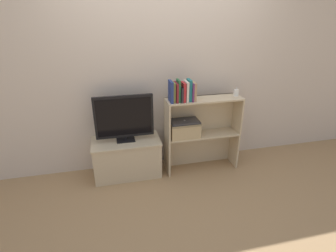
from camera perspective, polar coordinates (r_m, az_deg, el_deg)
The scene contains 19 objects.
ground_plane at distance 3.39m, azimuth 0.53°, elevation -11.04°, with size 16.00×16.00×0.00m, color #A37F56.
wall_back at distance 3.30m, azimuth -1.27°, elevation 10.94°, with size 10.00×0.05×2.40m.
tv_stand at distance 3.37m, azimuth -8.90°, elevation -6.74°, with size 0.83×0.43×0.48m.
tv at distance 3.13m, azimuth -9.52°, elevation 1.82°, with size 0.69×0.14×0.57m.
bookshelf_lower_tier at distance 3.50m, azimuth 7.00°, elevation -4.05°, with size 0.94×0.27×0.50m.
bookshelf_upper_tier at distance 3.30m, azimuth 7.42°, elevation 3.37°, with size 0.94×0.27×0.47m.
book_navy at distance 3.00m, azimuth 0.62°, elevation 7.49°, with size 0.03×0.16×0.25m.
book_olive at distance 3.01m, azimuth 1.18°, elevation 7.35°, with size 0.03×0.12×0.23m.
book_maroon at distance 3.02m, azimuth 1.77°, elevation 7.36°, with size 0.02×0.16×0.22m.
book_forest at distance 3.02m, azimuth 2.26°, elevation 7.70°, with size 0.02×0.13×0.26m.
book_charcoal at distance 3.05m, azimuth 2.81°, elevation 6.97°, with size 0.02×0.15×0.17m.
book_crimson at distance 3.05m, azimuth 3.35°, elevation 7.43°, with size 0.03×0.15×0.22m.
book_ivory at distance 3.05m, azimuth 3.97°, elevation 7.59°, with size 0.03×0.16×0.23m.
book_teal at distance 3.06m, azimuth 4.64°, elevation 7.78°, with size 0.03×0.13×0.25m.
book_plum at distance 3.08m, azimuth 5.14°, elevation 7.47°, with size 0.02×0.16×0.21m.
book_tan at distance 3.08m, azimuth 5.62°, elevation 7.52°, with size 0.03×0.14×0.22m.
baby_monitor at distance 3.35m, azimuth 14.61°, elevation 7.04°, with size 0.05×0.04×0.12m.
storage_basket_left at distance 3.23m, azimuth 3.56°, elevation -0.53°, with size 0.37×0.24×0.19m.
laptop at distance 3.20m, azimuth 3.61°, elevation 1.04°, with size 0.35×0.22×0.02m.
Camera 1 is at (-0.66, -2.69, 1.94)m, focal length 28.00 mm.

